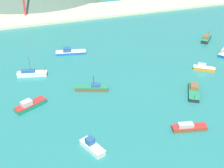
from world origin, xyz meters
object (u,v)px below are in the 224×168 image
at_px(fishing_boat_5, 204,68).
at_px(fishing_boat_6, 194,91).
at_px(fishing_boat_2, 30,105).
at_px(fishing_boat_14, 32,73).
at_px(fishing_boat_1, 92,146).
at_px(fishing_boat_12, 92,88).
at_px(fishing_boat_3, 206,38).
at_px(fishing_boat_15, 70,52).
at_px(fishing_boat_13, 189,127).

distance_m(fishing_boat_5, fishing_boat_6, 16.08).
xyz_separation_m(fishing_boat_2, fishing_boat_14, (2.60, 18.21, -0.04)).
distance_m(fishing_boat_1, fishing_boat_12, 25.20).
height_order(fishing_boat_3, fishing_boat_12, fishing_boat_12).
distance_m(fishing_boat_2, fishing_boat_15, 35.68).
height_order(fishing_boat_6, fishing_boat_14, fishing_boat_14).
distance_m(fishing_boat_12, fishing_boat_15, 27.77).
bearing_deg(fishing_boat_2, fishing_boat_5, 2.27).
relative_size(fishing_boat_2, fishing_boat_3, 1.09).
distance_m(fishing_boat_6, fishing_boat_13, 17.44).
bearing_deg(fishing_boat_13, fishing_boat_1, 176.19).
bearing_deg(fishing_boat_6, fishing_boat_5, 44.68).
bearing_deg(fishing_boat_6, fishing_boat_3, 49.50).
height_order(fishing_boat_1, fishing_boat_3, fishing_boat_3).
xyz_separation_m(fishing_boat_6, fishing_boat_13, (-10.73, -13.75, -0.13)).
xyz_separation_m(fishing_boat_1, fishing_boat_2, (-11.05, 21.20, 0.03)).
distance_m(fishing_boat_2, fishing_boat_12, 18.60).
height_order(fishing_boat_6, fishing_boat_15, fishing_boat_15).
distance_m(fishing_boat_1, fishing_boat_6, 36.77).
height_order(fishing_boat_5, fishing_boat_12, fishing_boat_12).
bearing_deg(fishing_boat_15, fishing_boat_5, -36.10).
distance_m(fishing_boat_1, fishing_boat_3, 77.58).
relative_size(fishing_boat_3, fishing_boat_13, 0.94).
bearing_deg(fishing_boat_2, fishing_boat_14, 81.87).
bearing_deg(fishing_boat_3, fishing_boat_14, -175.30).
xyz_separation_m(fishing_boat_6, fishing_boat_15, (-27.55, 39.73, -0.07)).
height_order(fishing_boat_1, fishing_boat_2, fishing_boat_1).
xyz_separation_m(fishing_boat_3, fishing_boat_6, (-28.29, -33.12, -0.13)).
distance_m(fishing_boat_3, fishing_boat_13, 60.99).
height_order(fishing_boat_13, fishing_boat_14, fishing_boat_14).
bearing_deg(fishing_boat_1, fishing_boat_13, -3.81).
height_order(fishing_boat_12, fishing_boat_15, fishing_boat_12).
bearing_deg(fishing_boat_1, fishing_boat_6, 19.31).
xyz_separation_m(fishing_boat_1, fishing_boat_13, (23.97, -1.59, -0.14)).
distance_m(fishing_boat_6, fishing_boat_14, 51.04).
relative_size(fishing_boat_13, fishing_boat_14, 0.90).
relative_size(fishing_boat_12, fishing_boat_13, 1.14).
xyz_separation_m(fishing_boat_2, fishing_boat_5, (57.18, 2.26, -0.07)).
xyz_separation_m(fishing_boat_13, fishing_boat_14, (-32.43, 41.01, 0.14)).
bearing_deg(fishing_boat_12, fishing_boat_13, -57.07).
relative_size(fishing_boat_5, fishing_boat_14, 0.70).
bearing_deg(fishing_boat_14, fishing_boat_5, -16.29).
bearing_deg(fishing_boat_2, fishing_boat_12, 9.03).
bearing_deg(fishing_boat_3, fishing_boat_13, -129.77).
xyz_separation_m(fishing_boat_3, fishing_boat_5, (-16.86, -21.82, -0.16)).
bearing_deg(fishing_boat_13, fishing_boat_15, 107.46).
xyz_separation_m(fishing_boat_1, fishing_boat_5, (46.13, 23.46, -0.04)).
height_order(fishing_boat_3, fishing_boat_13, fishing_boat_3).
bearing_deg(fishing_boat_12, fishing_boat_5, -0.97).
bearing_deg(fishing_boat_6, fishing_boat_1, -160.69).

